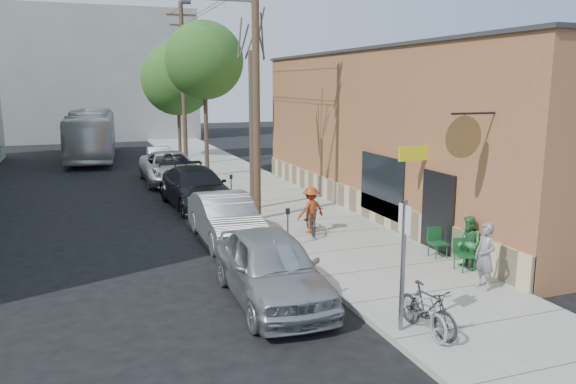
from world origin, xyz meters
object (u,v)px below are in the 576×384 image
object	(u,v)px
tree_leafy_far	(178,79)
car_4	(160,158)
patio_chair_a	(465,255)
patron_green	(469,243)
sign_post	(403,253)
cyclist	(311,210)
parked_bike_a	(427,309)
bus	(92,135)
car_0	(271,267)
parked_bike_b	(424,309)
car_3	(170,167)
car_1	(226,219)
patio_chair_b	(438,243)
parking_meter_near	(288,221)
patron_grey	(485,256)
parking_meter_far	(231,184)
tree_bare	(252,131)
tree_leafy_mid	(204,61)
car_2	(196,188)
utility_pole_near	(254,79)

from	to	relation	value
tree_leafy_far	car_4	world-z (taller)	tree_leafy_far
patio_chair_a	patron_green	size ratio (longest dim) A/B	0.58
sign_post	cyclist	world-z (taller)	sign_post
parked_bike_a	bus	distance (m)	33.05
tree_leafy_far	car_0	world-z (taller)	tree_leafy_far
parked_bike_b	car_3	xyz separation A→B (m)	(-2.14, 20.74, 0.21)
tree_leafy_far	car_1	distance (m)	22.61
car_4	bus	xyz separation A→B (m)	(-3.83, 6.19, 1.05)
patio_chair_b	sign_post	bearing A→B (deg)	-126.98
patron_green	car_4	size ratio (longest dim) A/B	0.38
parking_meter_near	cyclist	distance (m)	1.89
patron_grey	cyclist	world-z (taller)	patron_grey
parking_meter_far	car_0	bearing A→B (deg)	-99.47
parking_meter_far	tree_leafy_far	world-z (taller)	tree_leafy_far
tree_bare	tree_leafy_mid	distance (m)	9.45
sign_post	bus	distance (m)	32.67
parking_meter_near	tree_leafy_far	size ratio (longest dim) A/B	0.16
car_1	car_2	bearing A→B (deg)	88.23
patron_grey	car_4	xyz separation A→B (m)	(-4.80, 24.65, -0.34)
sign_post	cyclist	bearing A→B (deg)	81.10
cyclist	parked_bike_b	distance (m)	8.20
car_1	tree_leafy_far	bearing A→B (deg)	84.02
sign_post	patio_chair_b	size ratio (longest dim) A/B	3.18
tree_leafy_far	patron_green	xyz separation A→B (m)	(3.40, -27.54, -4.65)
tree_bare	patron_grey	size ratio (longest dim) A/B	3.74
car_3	car_4	xyz separation A→B (m)	(0.17, 5.51, -0.17)
parking_meter_near	patio_chair_b	world-z (taller)	parking_meter_near
utility_pole_near	tree_bare	bearing A→B (deg)	76.99
patio_chair_b	car_0	distance (m)	5.76
sign_post	patron_grey	xyz separation A→B (m)	(3.25, 1.39, -0.83)
tree_leafy_mid	patio_chair_b	distance (m)	18.49
tree_leafy_far	parked_bike_b	world-z (taller)	tree_leafy_far
utility_pole_near	car_3	distance (m)	11.12
car_3	tree_leafy_mid	bearing A→B (deg)	17.74
parking_meter_near	patron_green	world-z (taller)	patron_green
parking_meter_far	patio_chair_a	distance (m)	11.64
utility_pole_near	patio_chair_b	world-z (taller)	utility_pole_near
sign_post	car_0	xyz separation A→B (m)	(-1.92, 2.84, -0.97)
patio_chair_b	tree_leafy_far	bearing A→B (deg)	102.90
parked_bike_a	patron_grey	bearing A→B (deg)	22.05
tree_leafy_mid	patio_chair_a	size ratio (longest dim) A/B	9.61
parked_bike_a	car_0	xyz separation A→B (m)	(-2.36, 3.12, 0.20)
parked_bike_a	car_2	distance (m)	14.57
cyclist	car_2	xyz separation A→B (m)	(-2.79, 6.19, -0.12)
patio_chair_a	car_1	bearing A→B (deg)	146.84
parking_meter_near	patron_grey	world-z (taller)	patron_grey
patron_grey	car_4	distance (m)	25.12
tree_bare	patron_green	size ratio (longest dim) A/B	4.24
patio_chair_a	car_0	world-z (taller)	car_0
patron_grey	patio_chair_b	bearing A→B (deg)	167.03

